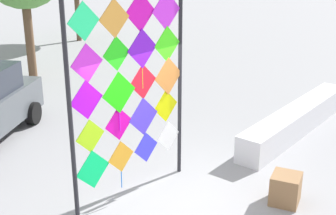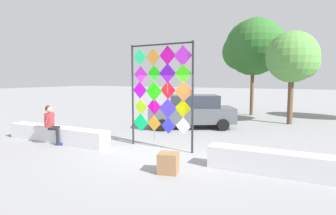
{
  "view_description": "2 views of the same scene",
  "coord_description": "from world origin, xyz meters",
  "views": [
    {
      "loc": [
        -5.49,
        -4.22,
        4.24
      ],
      "look_at": [
        0.11,
        0.27,
        1.63
      ],
      "focal_mm": 49.72,
      "sensor_mm": 36.0,
      "label": 1
    },
    {
      "loc": [
        4.43,
        -7.73,
        2.42
      ],
      "look_at": [
        0.21,
        0.33,
        1.48
      ],
      "focal_mm": 30.53,
      "sensor_mm": 36.0,
      "label": 2
    }
  ],
  "objects": [
    {
      "name": "cardboard_box_large",
      "position": [
        1.15,
        -1.44,
        0.26
      ],
      "size": [
        0.6,
        0.58,
        0.52
      ],
      "primitive_type": "cube",
      "rotation": [
        0.0,
        0.0,
        0.26
      ],
      "color": "olive",
      "rests_on": "ground"
    },
    {
      "name": "plaza_ledge_right",
      "position": [
        4.21,
        -0.28,
        0.29
      ],
      "size": [
        4.66,
        0.56,
        0.59
      ],
      "primitive_type": "cube",
      "color": "silver",
      "rests_on": "ground"
    },
    {
      "name": "kite_display_rack",
      "position": [
        -0.26,
        0.73,
        2.05
      ],
      "size": [
        2.48,
        0.23,
        3.58
      ],
      "color": "#232328",
      "rests_on": "ground"
    },
    {
      "name": "ground",
      "position": [
        0.0,
        0.0,
        0.0
      ],
      "size": [
        120.0,
        120.0,
        0.0
      ],
      "primitive_type": "plane",
      "color": "gray"
    }
  ]
}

